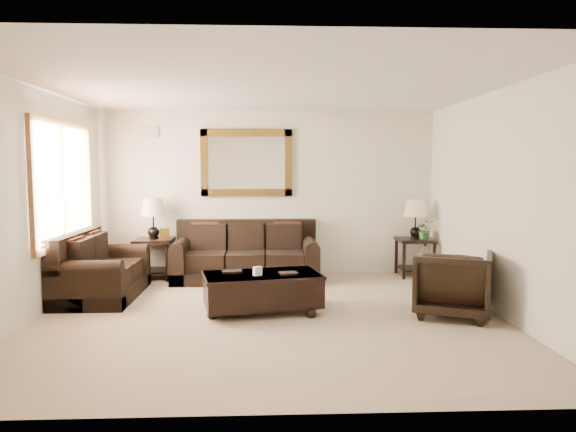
{
  "coord_description": "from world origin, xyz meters",
  "views": [
    {
      "loc": [
        -0.02,
        -6.01,
        1.75
      ],
      "look_at": [
        0.26,
        0.6,
        1.14
      ],
      "focal_mm": 32.0,
      "sensor_mm": 36.0,
      "label": 1
    }
  ],
  "objects_px": {
    "sofa": "(246,258)",
    "coffee_table": "(262,288)",
    "end_table_left": "(154,226)",
    "end_table_right": "(415,226)",
    "armchair": "(453,280)",
    "loveseat": "(98,274)"
  },
  "relations": [
    {
      "from": "sofa",
      "to": "coffee_table",
      "type": "xyz_separation_m",
      "value": [
        0.27,
        -1.9,
        -0.04
      ]
    },
    {
      "from": "end_table_left",
      "to": "end_table_right",
      "type": "relative_size",
      "value": 1.03
    },
    {
      "from": "sofa",
      "to": "coffee_table",
      "type": "height_order",
      "value": "sofa"
    },
    {
      "from": "coffee_table",
      "to": "armchair",
      "type": "xyz_separation_m",
      "value": [
        2.28,
        -0.25,
        0.14
      ]
    },
    {
      "from": "sofa",
      "to": "armchair",
      "type": "height_order",
      "value": "sofa"
    },
    {
      "from": "end_table_left",
      "to": "end_table_right",
      "type": "height_order",
      "value": "end_table_left"
    },
    {
      "from": "sofa",
      "to": "armchair",
      "type": "relative_size",
      "value": 2.61
    },
    {
      "from": "sofa",
      "to": "coffee_table",
      "type": "distance_m",
      "value": 1.92
    },
    {
      "from": "end_table_left",
      "to": "end_table_right",
      "type": "xyz_separation_m",
      "value": [
        4.22,
        0.01,
        -0.02
      ]
    },
    {
      "from": "sofa",
      "to": "loveseat",
      "type": "height_order",
      "value": "sofa"
    },
    {
      "from": "end_table_right",
      "to": "loveseat",
      "type": "bearing_deg",
      "value": -165.7
    },
    {
      "from": "end_table_right",
      "to": "coffee_table",
      "type": "relative_size",
      "value": 0.82
    },
    {
      "from": "end_table_left",
      "to": "end_table_right",
      "type": "distance_m",
      "value": 4.22
    },
    {
      "from": "loveseat",
      "to": "end_table_left",
      "type": "bearing_deg",
      "value": -22.71
    },
    {
      "from": "end_table_left",
      "to": "armchair",
      "type": "distance_m",
      "value": 4.63
    },
    {
      "from": "end_table_right",
      "to": "armchair",
      "type": "xyz_separation_m",
      "value": [
        -0.2,
        -2.27,
        -0.38
      ]
    },
    {
      "from": "loveseat",
      "to": "armchair",
      "type": "height_order",
      "value": "loveseat"
    },
    {
      "from": "armchair",
      "to": "end_table_right",
      "type": "bearing_deg",
      "value": -71.08
    },
    {
      "from": "sofa",
      "to": "coffee_table",
      "type": "bearing_deg",
      "value": -81.96
    },
    {
      "from": "end_table_right",
      "to": "sofa",
      "type": "bearing_deg",
      "value": -177.48
    },
    {
      "from": "loveseat",
      "to": "armchair",
      "type": "relative_size",
      "value": 1.83
    },
    {
      "from": "sofa",
      "to": "armchair",
      "type": "bearing_deg",
      "value": -40.14
    }
  ]
}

